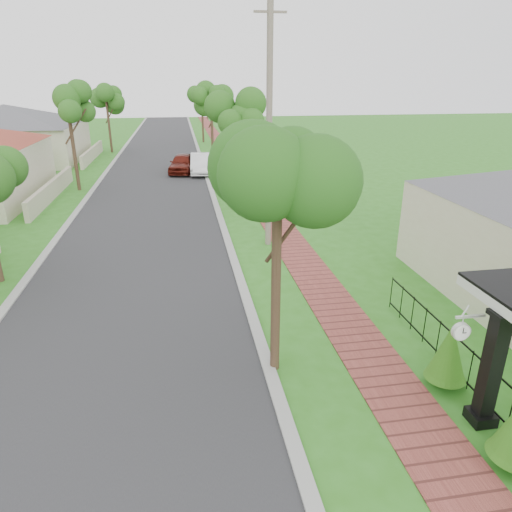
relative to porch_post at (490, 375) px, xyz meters
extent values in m
plane|color=#2F731B|center=(-4.55, 1.00, -1.12)|extent=(160.00, 160.00, 0.00)
cube|color=#28282B|center=(-7.55, 21.00, -1.12)|extent=(7.00, 120.00, 0.02)
cube|color=#9E9E99|center=(-3.90, 21.00, -1.12)|extent=(0.30, 120.00, 0.10)
cube|color=#9E9E99|center=(-11.20, 21.00, -1.12)|extent=(0.30, 120.00, 0.10)
cube|color=#97443C|center=(-1.30, 21.00, -1.12)|extent=(1.50, 120.00, 0.03)
cube|color=black|center=(0.00, 0.00, 0.14)|extent=(0.30, 0.30, 2.52)
cube|color=black|center=(0.00, 0.00, -1.00)|extent=(0.48, 0.48, 0.24)
cube|color=black|center=(0.00, 0.00, 1.34)|extent=(0.42, 0.42, 0.10)
cube|color=black|center=(0.35, 1.00, -0.17)|extent=(0.03, 8.00, 0.03)
cube|color=black|center=(0.35, 1.00, -0.97)|extent=(0.03, 8.00, 0.03)
cylinder|color=black|center=(0.35, -0.33, -0.62)|extent=(0.02, 0.02, 1.00)
cylinder|color=black|center=(0.35, 0.33, -0.62)|extent=(0.02, 0.02, 1.00)
cylinder|color=black|center=(0.35, 1.00, -0.62)|extent=(0.02, 0.02, 1.00)
cylinder|color=black|center=(0.35, 1.67, -0.62)|extent=(0.02, 0.02, 1.00)
cylinder|color=black|center=(0.35, 2.33, -0.62)|extent=(0.02, 0.02, 1.00)
cylinder|color=black|center=(0.35, 3.00, -0.62)|extent=(0.02, 0.02, 1.00)
cylinder|color=black|center=(0.35, 3.67, -0.62)|extent=(0.02, 0.02, 1.00)
cylinder|color=black|center=(0.35, 4.33, -0.62)|extent=(0.02, 0.02, 1.00)
cylinder|color=black|center=(0.35, 5.00, -0.62)|extent=(0.02, 0.02, 1.00)
cylinder|color=#382619|center=(-3.05, 17.00, 1.15)|extent=(0.22, 0.22, 4.55)
sphere|color=#205115|center=(-3.05, 17.00, 3.56)|extent=(1.70, 1.70, 1.70)
cylinder|color=#382619|center=(-3.05, 31.00, 1.33)|extent=(0.22, 0.22, 4.90)
sphere|color=#205115|center=(-3.05, 31.00, 3.92)|extent=(1.70, 1.70, 1.70)
cylinder|color=#382619|center=(-3.05, 45.00, 0.98)|extent=(0.22, 0.22, 4.20)
sphere|color=#205115|center=(-3.05, 45.00, 3.20)|extent=(1.70, 1.70, 1.70)
cylinder|color=#382619|center=(-12.05, 23.00, 1.33)|extent=(0.22, 0.22, 4.90)
sphere|color=#205115|center=(-12.05, 23.00, 3.92)|extent=(1.70, 1.70, 1.70)
cylinder|color=#382619|center=(-12.05, 39.00, 1.15)|extent=(0.22, 0.22, 4.55)
sphere|color=#205115|center=(-12.05, 39.00, 3.56)|extent=(1.70, 1.70, 1.70)
sphere|color=#226113|center=(-0.10, 1.21, -0.78)|extent=(0.70, 0.70, 0.70)
cone|color=#226113|center=(-0.10, 1.21, -0.16)|extent=(0.79, 0.79, 1.24)
cube|color=#BFB299|center=(-13.15, 21.00, -0.62)|extent=(0.25, 10.00, 1.00)
cube|color=beige|center=(-19.55, 35.00, 0.38)|extent=(11.00, 10.00, 3.00)
pyramid|color=#4C4C51|center=(-19.55, 35.00, 2.68)|extent=(15.56, 15.56, 1.60)
cube|color=#BFB299|center=(-13.15, 35.00, -0.62)|extent=(0.25, 10.00, 1.00)
imported|color=#57150D|center=(-5.55, 27.62, -0.43)|extent=(2.35, 4.27, 1.38)
imported|color=white|center=(-4.19, 27.08, -0.41)|extent=(1.73, 4.40, 1.43)
cylinder|color=#382619|center=(-3.75, 2.50, 1.11)|extent=(0.22, 0.22, 4.46)
sphere|color=#285F1B|center=(-3.75, 2.50, 3.47)|extent=(2.22, 2.22, 2.22)
cylinder|color=gray|center=(-2.25, 11.22, 3.44)|extent=(0.24, 0.24, 9.12)
cube|color=gray|center=(-2.25, 11.22, 7.60)|extent=(1.20, 0.08, 0.08)
cube|color=silver|center=(-0.35, 0.40, 1.12)|extent=(0.62, 0.05, 0.05)
cylinder|color=silver|center=(-0.50, 0.40, 0.98)|extent=(0.02, 0.02, 0.27)
cylinder|color=silver|center=(-0.50, 0.40, 0.80)|extent=(0.37, 0.10, 0.37)
cylinder|color=white|center=(-0.50, 0.34, 0.80)|extent=(0.32, 0.01, 0.32)
cylinder|color=white|center=(-0.50, 0.46, 0.80)|extent=(0.32, 0.01, 0.32)
cube|color=black|center=(-0.50, 0.33, 0.86)|extent=(0.02, 0.01, 0.12)
cube|color=black|center=(-0.46, 0.33, 0.80)|extent=(0.08, 0.01, 0.02)
camera|label=1|loc=(-5.70, -6.58, 5.39)|focal=32.00mm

